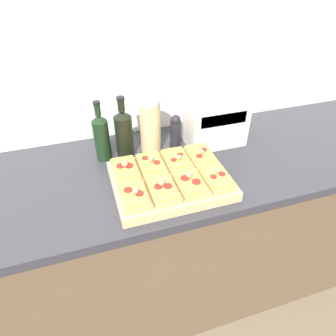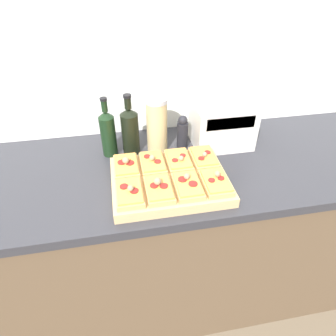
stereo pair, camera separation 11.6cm
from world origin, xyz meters
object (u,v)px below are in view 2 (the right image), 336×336
Objects in this scene: toaster_oven at (222,124)px; wine_bottle at (130,130)px; olive_oil_bottle at (108,132)px; grain_jar_tall at (157,125)px; pepper_mill at (182,132)px; cutting_board at (169,181)px.

wine_bottle is at bearing 179.88° from toaster_oven.
olive_oil_bottle is 0.93× the size of toaster_oven.
olive_oil_bottle reaches higher than grain_jar_tall.
pepper_mill is at bearing 0.00° from wine_bottle.
wine_bottle is 0.95× the size of toaster_oven.
cutting_board is at bearing -64.68° from wine_bottle.
wine_bottle is 0.42m from toaster_oven.
toaster_oven is (0.18, -0.00, 0.02)m from pepper_mill.
grain_jar_tall reaches higher than toaster_oven.
wine_bottle reaches higher than olive_oil_bottle.
grain_jar_tall is (0.12, -0.00, 0.01)m from wine_bottle.
wine_bottle is 0.12m from grain_jar_tall.
toaster_oven is at bearing -0.12° from wine_bottle.
pepper_mill is at bearing 179.73° from toaster_oven.
wine_bottle is 1.74× the size of pepper_mill.
cutting_board is at bearing -112.62° from pepper_mill.
grain_jar_tall is 0.13m from pepper_mill.
olive_oil_bottle is at bearing 179.90° from toaster_oven.
olive_oil_bottle is 1.07× the size of grain_jar_tall.
grain_jar_tall is at bearing -0.00° from wine_bottle.
olive_oil_bottle is 0.51m from toaster_oven.
toaster_oven is (0.30, -0.00, -0.03)m from grain_jar_tall.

